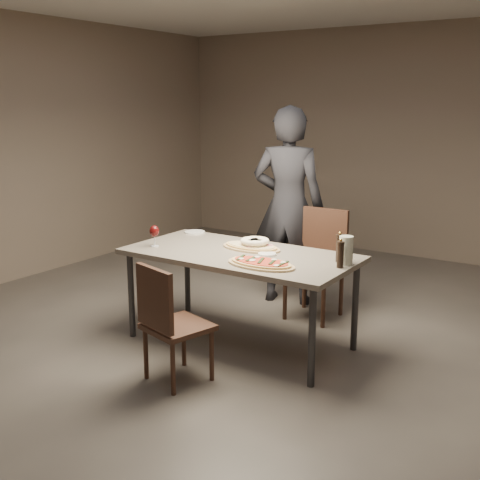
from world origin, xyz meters
The scene contains 14 objects.
room centered at (0.00, 0.00, 1.40)m, with size 7.00×7.00×7.00m.
dining_table centered at (0.00, 0.00, 0.69)m, with size 1.80×0.90×0.75m.
zucchini_pizza centered at (0.33, -0.23, 0.77)m, with size 0.53×0.29×0.05m.
ham_pizza centered at (0.01, 0.15, 0.77)m, with size 0.51×0.28×0.04m.
bread_basket centered at (0.03, 0.17, 0.80)m, with size 0.23×0.23×0.08m.
oil_dish centered at (0.22, 0.04, 0.76)m, with size 0.14×0.14×0.02m.
pepper_mill_left centered at (0.76, 0.17, 0.86)m, with size 0.06×0.06×0.23m.
pepper_mill_right centered at (0.83, 0.02, 0.85)m, with size 0.05×0.05×0.21m.
carafe centered at (0.83, 0.12, 0.85)m, with size 0.10×0.10×0.21m.
wine_glass centered at (-0.69, -0.21, 0.87)m, with size 0.08×0.08×0.17m.
side_plate centered at (-0.73, 0.38, 0.76)m, with size 0.18×0.18×0.01m.
chair_near centered at (-0.02, -0.86, 0.47)m, with size 0.49×0.49×0.84m.
chair_far centered at (0.23, 0.94, 0.54)m, with size 0.46×0.46×0.96m.
diner centered at (-0.20, 1.13, 0.93)m, with size 0.68×0.45×1.87m, color black.
Camera 1 is at (2.48, -3.79, 1.90)m, focal length 45.00 mm.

